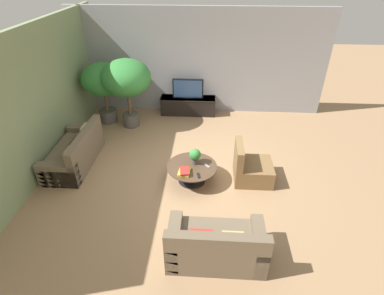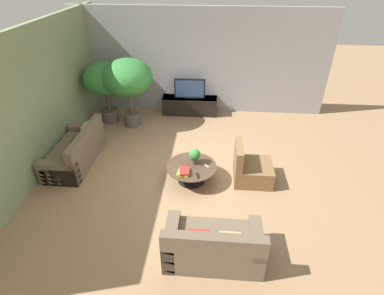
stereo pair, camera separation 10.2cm
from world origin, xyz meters
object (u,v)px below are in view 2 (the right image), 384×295
Objects in this scene: armchair_wicker at (250,169)px; coffee_table at (191,170)px; couch_by_wall at (76,152)px; potted_plant_tabletop at (195,155)px; potted_palm_corner at (128,79)px; television at (190,89)px; couch_near_entry at (213,246)px; media_console at (190,105)px; potted_palm_tall at (105,81)px.

coffee_table is at bearing 96.51° from armchair_wicker.
potted_plant_tabletop is at bearing 82.56° from couch_by_wall.
potted_plant_tabletop is (-1.19, -0.03, 0.31)m from armchair_wicker.
television is at bearing 28.97° from potted_palm_corner.
television is 5.29m from couch_near_entry.
potted_plant_tabletop is at bearing -49.73° from potted_palm_corner.
couch_by_wall is 4.01m from couch_near_entry.
media_console is 3.19m from potted_plant_tabletop.
couch_by_wall is (-2.39, -2.79, -0.51)m from television.
potted_palm_corner reaches higher than television.
couch_near_entry reaches higher than potted_plant_tabletop.
potted_palm_corner is (-1.56, -0.86, 0.55)m from television.
couch_near_entry is at bearing -81.07° from television.
television reaches higher than potted_plant_tabletop.
coffee_table is (0.32, -3.26, -0.53)m from television.
couch_by_wall is 3.97m from armchair_wicker.
coffee_table is 1.26m from armchair_wicker.
television is at bearing -81.07° from couch_near_entry.
potted_palm_tall is at bearing 57.35° from armchair_wicker.
potted_plant_tabletop is at bearing -83.18° from television.
potted_palm_tall reaches higher than media_console.
armchair_wicker reaches higher than couch_near_entry.
armchair_wicker is 4.01m from potted_palm_corner.
couch_by_wall reaches higher than media_console.
coffee_table is 0.56× the size of potted_palm_corner.
media_console is at bearing 90.00° from television.
television is at bearing 16.02° from potted_palm_tall.
television reaches higher than media_console.
television reaches higher than couch_by_wall.
media_console is at bearing 29.02° from potted_palm_corner.
potted_palm_corner is (0.83, 1.93, 1.06)m from couch_by_wall.
potted_plant_tabletop is at bearing 62.40° from coffee_table.
media_console is 5.26m from couch_near_entry.
potted_palm_tall is (-2.28, -0.66, 0.93)m from media_console.
potted_palm_tall is at bearing -163.95° from media_console.
armchair_wicker reaches higher than couch_by_wall.
potted_palm_corner reaches higher than armchair_wicker.
couch_near_entry is at bearing -77.88° from potted_plant_tabletop.
media_console is 0.92× the size of couch_by_wall.
couch_near_entry reaches higher than media_console.
media_console is 1.93× the size of armchair_wicker.
potted_plant_tabletop is (0.38, -3.15, 0.31)m from media_console.
potted_palm_corner is at bearing 54.21° from armchair_wicker.
coffee_table is 3.09× the size of potted_plant_tabletop.
armchair_wicker is 0.45× the size of potted_palm_corner.
couch_near_entry is at bearing -55.72° from potted_palm_tall.
potted_plant_tabletop is (1.94, -2.29, -0.77)m from potted_palm_corner.
couch_by_wall is at bearing 85.24° from armchair_wicker.
armchair_wicker reaches higher than media_console.
potted_palm_tall is (-2.60, 2.61, 0.93)m from coffee_table.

